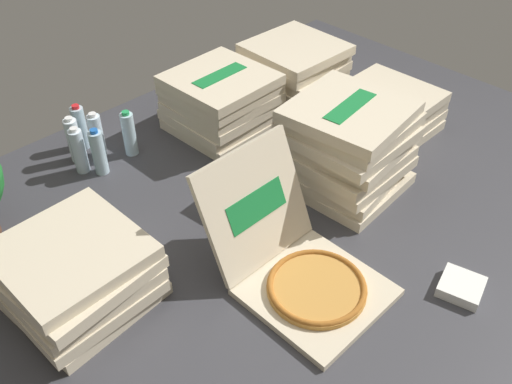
{
  "coord_description": "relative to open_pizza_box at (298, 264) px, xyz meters",
  "views": [
    {
      "loc": [
        -1.18,
        -1.04,
        1.47
      ],
      "look_at": [
        -0.05,
        0.1,
        0.14
      ],
      "focal_mm": 39.14,
      "sensor_mm": 36.0,
      "label": 1
    }
  ],
  "objects": [
    {
      "name": "water_bottle_1",
      "position": [
        -0.16,
        1.16,
        0.02
      ],
      "size": [
        0.06,
        0.06,
        0.22
      ],
      "color": "white",
      "rests_on": "ground_plane"
    },
    {
      "name": "pizza_stack_center_near",
      "position": [
        1.01,
        0.36,
        0.01
      ],
      "size": [
        0.44,
        0.44,
        0.19
      ],
      "color": "beige",
      "rests_on": "ground_plane"
    },
    {
      "name": "pizza_stack_right_near",
      "position": [
        0.53,
        0.22,
        0.1
      ],
      "size": [
        0.48,
        0.48,
        0.38
      ],
      "color": "beige",
      "rests_on": "ground_plane"
    },
    {
      "name": "water_bottle_4",
      "position": [
        -0.19,
        1.07,
        0.02
      ],
      "size": [
        0.06,
        0.06,
        0.22
      ],
      "color": "silver",
      "rests_on": "ground_plane"
    },
    {
      "name": "open_pizza_box",
      "position": [
        0.0,
        0.0,
        0.0
      ],
      "size": [
        0.42,
        0.6,
        0.41
      ],
      "color": "beige",
      "rests_on": "ground_plane"
    },
    {
      "name": "ground_plane",
      "position": [
        0.17,
        0.22,
        -0.09
      ],
      "size": [
        3.2,
        2.4,
        0.02
      ],
      "primitive_type": "cube",
      "color": "#38383D"
    },
    {
      "name": "water_bottle_3",
      "position": [
        -0.09,
        1.22,
        0.02
      ],
      "size": [
        0.06,
        0.06,
        0.22
      ],
      "color": "silver",
      "rests_on": "ground_plane"
    },
    {
      "name": "pizza_stack_right_far",
      "position": [
        0.46,
        0.9,
        0.06
      ],
      "size": [
        0.44,
        0.44,
        0.28
      ],
      "color": "beige",
      "rests_on": "ground_plane"
    },
    {
      "name": "pizza_stack_right_mid",
      "position": [
        0.93,
        0.87,
        0.06
      ],
      "size": [
        0.45,
        0.47,
        0.28
      ],
      "color": "beige",
      "rests_on": "ground_plane"
    },
    {
      "name": "water_bottle_0",
      "position": [
        -0.07,
        1.11,
        0.02
      ],
      "size": [
        0.06,
        0.06,
        0.22
      ],
      "color": "silver",
      "rests_on": "ground_plane"
    },
    {
      "name": "pizza_stack_left_far",
      "position": [
        -0.57,
        0.45,
        0.03
      ],
      "size": [
        0.46,
        0.47,
        0.23
      ],
      "color": "beige",
      "rests_on": "ground_plane"
    },
    {
      "name": "water_bottle_2",
      "position": [
        -0.14,
        1.0,
        0.02
      ],
      "size": [
        0.06,
        0.06,
        0.22
      ],
      "color": "silver",
      "rests_on": "ground_plane"
    },
    {
      "name": "napkin_pile",
      "position": [
        0.36,
        -0.42,
        -0.06
      ],
      "size": [
        0.17,
        0.17,
        0.04
      ],
      "primitive_type": "cube",
      "rotation": [
        0.0,
        0.0,
        0.25
      ],
      "color": "white",
      "rests_on": "ground_plane"
    },
    {
      "name": "water_bottle_5",
      "position": [
        0.04,
        1.03,
        0.02
      ],
      "size": [
        0.06,
        0.06,
        0.22
      ],
      "color": "silver",
      "rests_on": "ground_plane"
    }
  ]
}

